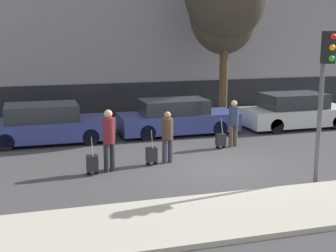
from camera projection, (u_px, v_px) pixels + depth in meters
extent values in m
plane|color=#38383A|center=(215.00, 167.00, 14.06)|extent=(80.00, 80.00, 0.00)
cube|color=#A39E93|center=(278.00, 209.00, 10.53)|extent=(28.00, 2.50, 0.12)
cube|color=#A39E93|center=(154.00, 122.00, 20.62)|extent=(28.00, 3.00, 0.12)
cube|color=black|center=(143.00, 99.00, 22.52)|extent=(27.44, 0.06, 1.60)
cube|color=navy|center=(48.00, 129.00, 17.03)|extent=(4.64, 1.91, 0.70)
cube|color=#23282D|center=(42.00, 112.00, 16.85)|extent=(2.55, 1.68, 0.58)
cylinder|color=black|center=(91.00, 137.00, 16.66)|extent=(0.60, 0.18, 0.60)
cylinder|color=black|center=(85.00, 128.00, 18.28)|extent=(0.60, 0.18, 0.60)
cylinder|color=black|center=(6.00, 142.00, 15.85)|extent=(0.60, 0.18, 0.60)
cylinder|color=black|center=(7.00, 132.00, 17.48)|extent=(0.60, 0.18, 0.60)
cube|color=navy|center=(178.00, 122.00, 18.44)|extent=(4.66, 1.73, 0.70)
cube|color=#23282D|center=(174.00, 106.00, 18.26)|extent=(2.56, 1.52, 0.55)
cylinder|color=black|center=(220.00, 128.00, 18.15)|extent=(0.60, 0.18, 0.60)
cylinder|color=black|center=(205.00, 121.00, 19.61)|extent=(0.60, 0.18, 0.60)
cylinder|color=black|center=(148.00, 133.00, 17.34)|extent=(0.60, 0.18, 0.60)
cylinder|color=black|center=(138.00, 125.00, 18.80)|extent=(0.60, 0.18, 0.60)
cube|color=#B7BABF|center=(296.00, 116.00, 19.73)|extent=(4.60, 1.88, 0.70)
cube|color=#23282D|center=(293.00, 101.00, 19.55)|extent=(2.53, 1.66, 0.62)
cylinder|color=black|center=(314.00, 115.00, 20.97)|extent=(0.60, 0.18, 0.60)
cylinder|color=black|center=(276.00, 126.00, 18.57)|extent=(0.60, 0.18, 0.60)
cylinder|color=black|center=(256.00, 119.00, 20.17)|extent=(0.60, 0.18, 0.60)
cylinder|color=#23232D|center=(106.00, 158.00, 13.42)|extent=(0.15, 0.15, 0.84)
cylinder|color=#23232D|center=(112.00, 157.00, 13.54)|extent=(0.15, 0.15, 0.84)
cylinder|color=maroon|center=(109.00, 131.00, 13.32)|extent=(0.34, 0.34, 0.73)
sphere|color=tan|center=(108.00, 114.00, 13.23)|extent=(0.24, 0.24, 0.24)
cube|color=#262628|center=(92.00, 163.00, 13.17)|extent=(0.32, 0.24, 0.45)
cylinder|color=black|center=(89.00, 173.00, 13.20)|extent=(0.12, 0.03, 0.12)
cylinder|color=black|center=(97.00, 172.00, 13.26)|extent=(0.12, 0.03, 0.12)
cylinder|color=gray|center=(92.00, 147.00, 13.01)|extent=(0.02, 0.19, 0.53)
cylinder|color=#383347|center=(165.00, 151.00, 14.36)|extent=(0.15, 0.15, 0.75)
cylinder|color=#383347|center=(170.00, 151.00, 14.45)|extent=(0.15, 0.15, 0.75)
cylinder|color=#473323|center=(167.00, 129.00, 14.27)|extent=(0.34, 0.34, 0.65)
sphere|color=#936B4C|center=(167.00, 115.00, 14.18)|extent=(0.21, 0.21, 0.21)
cube|color=#262628|center=(152.00, 154.00, 14.15)|extent=(0.32, 0.24, 0.43)
cylinder|color=black|center=(148.00, 163.00, 14.18)|extent=(0.12, 0.03, 0.12)
cylinder|color=black|center=(155.00, 163.00, 14.24)|extent=(0.12, 0.03, 0.12)
cylinder|color=gray|center=(152.00, 139.00, 13.99)|extent=(0.02, 0.19, 0.53)
cylinder|color=#4C4233|center=(231.00, 136.00, 16.40)|extent=(0.15, 0.15, 0.76)
cylinder|color=#4C4233|center=(235.00, 136.00, 16.50)|extent=(0.15, 0.15, 0.76)
cylinder|color=#283351|center=(234.00, 116.00, 16.31)|extent=(0.34, 0.34, 0.66)
sphere|color=tan|center=(234.00, 103.00, 16.22)|extent=(0.22, 0.22, 0.22)
cube|color=#262628|center=(221.00, 139.00, 16.18)|extent=(0.32, 0.24, 0.40)
cylinder|color=black|center=(218.00, 147.00, 16.20)|extent=(0.12, 0.03, 0.12)
cylinder|color=black|center=(224.00, 147.00, 16.26)|extent=(0.12, 0.03, 0.12)
cylinder|color=gray|center=(222.00, 126.00, 16.02)|extent=(0.02, 0.19, 0.53)
cylinder|color=#515154|center=(320.00, 110.00, 12.11)|extent=(0.12, 0.12, 4.00)
cube|color=black|center=(329.00, 47.00, 11.63)|extent=(0.28, 0.24, 0.80)
sphere|color=red|center=(333.00, 37.00, 11.43)|extent=(0.15, 0.15, 0.15)
sphere|color=gold|center=(332.00, 48.00, 11.48)|extent=(0.15, 0.15, 0.15)
sphere|color=green|center=(332.00, 58.00, 11.54)|extent=(0.15, 0.15, 0.15)
cylinder|color=#4C3826|center=(222.00, 82.00, 20.78)|extent=(0.28, 0.28, 3.34)
ellipsoid|color=#383328|center=(224.00, 12.00, 20.18)|extent=(3.01, 3.01, 3.67)
cylinder|color=#4C3826|center=(224.00, 76.00, 20.19)|extent=(0.28, 0.28, 3.99)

